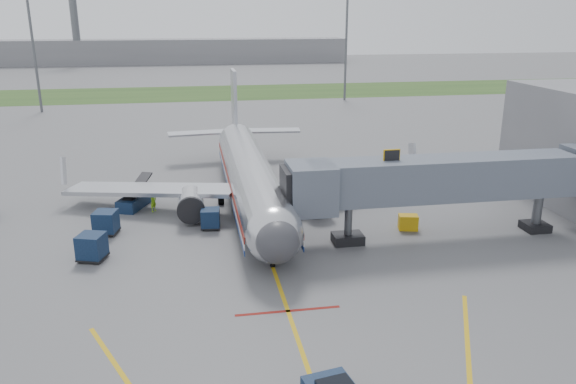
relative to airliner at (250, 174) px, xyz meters
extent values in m
plane|color=#565659|center=(0.00, -15.25, -2.65)|extent=(400.00, 400.00, 0.00)
cube|color=#2D4C1E|center=(0.00, 74.75, -2.64)|extent=(300.00, 25.00, 0.01)
cube|color=gold|center=(0.00, -17.25, -2.64)|extent=(0.25, 50.00, 0.01)
cube|color=maroon|center=(0.00, -19.25, -2.64)|extent=(6.00, 0.25, 0.01)
cylinder|color=silver|center=(0.00, -0.25, 0.05)|extent=(3.80, 28.00, 3.80)
sphere|color=silver|center=(0.00, -14.25, 0.05)|extent=(3.80, 3.80, 3.80)
sphere|color=#38383D|center=(0.00, -15.55, 0.05)|extent=(2.74, 2.74, 2.74)
cube|color=black|center=(0.00, -14.65, 0.60)|extent=(2.20, 1.20, 0.55)
cone|color=silver|center=(0.00, 16.25, 0.05)|extent=(3.80, 5.00, 3.80)
cube|color=#B7BAC1|center=(0.00, 15.75, 4.05)|extent=(0.35, 4.20, 7.00)
cube|color=#B7BAC1|center=(-8.50, -0.25, -0.85)|extent=(15.10, 8.59, 1.13)
cube|color=#B7BAC1|center=(8.50, -0.25, -0.85)|extent=(15.10, 8.59, 1.13)
cylinder|color=silver|center=(-5.20, -3.25, -1.30)|extent=(2.10, 3.60, 2.10)
cylinder|color=silver|center=(5.20, -3.25, -1.30)|extent=(2.10, 3.60, 2.10)
cube|color=maroon|center=(1.92, -0.25, -0.30)|extent=(0.05, 28.00, 0.45)
cube|color=navy|center=(1.92, -0.25, -1.20)|extent=(0.05, 28.00, 0.35)
cylinder|color=black|center=(0.00, -13.25, -2.35)|extent=(0.28, 0.70, 0.70)
cylinder|color=black|center=(-2.60, 0.25, -2.20)|extent=(0.50, 1.00, 1.00)
cylinder|color=black|center=(2.60, 0.25, -2.20)|extent=(0.50, 1.00, 1.00)
cube|color=slate|center=(13.00, -10.25, 1.95)|extent=(20.00, 3.00, 3.00)
cube|color=slate|center=(3.20, -10.25, 1.75)|extent=(3.20, 3.60, 3.40)
cube|color=black|center=(2.00, -10.25, 1.75)|extent=(1.60, 3.00, 2.80)
cube|color=#D49F0C|center=(9.00, -10.25, 3.75)|extent=(1.20, 0.15, 1.00)
cylinder|color=#595B60|center=(6.00, -10.25, -1.10)|extent=(0.56, 0.56, 3.10)
cube|color=black|center=(6.00, -10.25, -2.30)|extent=(2.20, 1.60, 0.70)
cylinder|color=#595B60|center=(21.00, -10.25, -1.10)|extent=(0.70, 0.70, 3.10)
cube|color=black|center=(21.00, -10.25, -2.35)|extent=(1.80, 1.80, 0.60)
cylinder|color=#595B60|center=(-30.00, 54.75, 7.35)|extent=(0.44, 0.44, 20.00)
cylinder|color=#595B60|center=(25.00, 59.75, 7.35)|extent=(0.44, 0.44, 20.00)
cube|color=slate|center=(-10.00, 154.75, 1.35)|extent=(120.00, 14.00, 8.00)
cylinder|color=#595B60|center=(-40.00, 149.75, 11.35)|extent=(2.40, 2.40, 28.00)
cube|color=#0B1932|center=(-3.75, -5.56, -1.78)|extent=(1.54, 1.54, 1.41)
cube|color=black|center=(-3.75, -5.56, -2.48)|extent=(1.59, 1.59, 0.11)
cylinder|color=black|center=(-4.34, -6.05, -2.52)|extent=(0.22, 0.27, 0.25)
cylinder|color=black|center=(-3.25, -6.15, -2.52)|extent=(0.22, 0.27, 0.25)
cylinder|color=black|center=(-4.24, -4.96, -2.52)|extent=(0.22, 0.27, 0.25)
cylinder|color=black|center=(-3.15, -5.06, -2.52)|extent=(0.22, 0.27, 0.25)
cube|color=#0B1932|center=(-11.90, -10.11, -1.63)|extent=(2.07, 2.07, 1.65)
cube|color=black|center=(-11.90, -10.11, -2.45)|extent=(2.14, 2.14, 0.13)
cylinder|color=black|center=(-12.71, -10.53, -2.50)|extent=(0.31, 0.35, 0.30)
cylinder|color=black|center=(-11.49, -10.92, -2.50)|extent=(0.31, 0.35, 0.30)
cylinder|color=black|center=(-12.32, -9.31, -2.50)|extent=(0.31, 0.35, 0.30)
cylinder|color=black|center=(-11.10, -9.70, -2.50)|extent=(0.31, 0.35, 0.30)
cube|color=#0B1932|center=(-11.60, -5.36, -1.65)|extent=(1.93, 1.93, 1.62)
cube|color=black|center=(-11.60, -5.36, -2.46)|extent=(1.99, 1.99, 0.13)
cylinder|color=black|center=(-12.35, -5.84, -2.50)|extent=(0.29, 0.33, 0.29)
cylinder|color=black|center=(-11.12, -6.11, -2.50)|extent=(0.29, 0.33, 0.29)
cylinder|color=black|center=(-12.08, -4.62, -2.50)|extent=(0.29, 0.33, 0.29)
cylinder|color=black|center=(-10.85, -4.88, -2.50)|extent=(0.29, 0.33, 0.29)
cube|color=#0B1932|center=(-10.00, 0.75, -2.14)|extent=(2.94, 4.37, 1.02)
cube|color=black|center=(-9.80, 1.28, -1.06)|extent=(2.59, 4.62, 1.60)
cylinder|color=black|center=(-11.06, -0.42, -2.33)|extent=(0.46, 0.68, 0.63)
cylinder|color=black|center=(-10.01, -0.82, -2.33)|extent=(0.46, 0.68, 0.63)
cylinder|color=black|center=(-10.00, 2.33, -2.33)|extent=(0.46, 0.68, 0.63)
cylinder|color=black|center=(-8.95, 1.92, -2.33)|extent=(0.46, 0.68, 0.63)
cube|color=#D49F0C|center=(11.35, -8.40, -2.06)|extent=(1.64, 1.28, 1.17)
cylinder|color=black|center=(10.88, -8.29, -2.50)|extent=(0.26, 0.33, 0.29)
cylinder|color=black|center=(11.82, -8.51, -2.50)|extent=(0.26, 0.33, 0.29)
imported|color=#8EDA19|center=(-8.34, -0.72, -1.73)|extent=(0.74, 0.79, 1.82)
camera|label=1|loc=(-4.82, -46.93, 13.29)|focal=35.00mm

